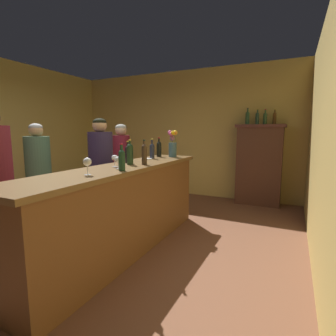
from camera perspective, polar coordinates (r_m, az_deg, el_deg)
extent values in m
plane|color=brown|center=(3.73, -17.27, -15.44)|extent=(8.18, 8.18, 0.00)
cube|color=#D3B159|center=(6.15, 3.11, 7.57)|extent=(5.37, 0.12, 2.82)
cube|color=brown|center=(3.22, -9.82, -9.38)|extent=(0.56, 2.94, 1.01)
cube|color=brown|center=(3.11, -10.06, -0.03)|extent=(0.64, 3.06, 0.05)
cube|color=#533023|center=(5.47, 19.32, 0.62)|extent=(0.85, 0.32, 1.60)
cube|color=#542E29|center=(5.43, 19.70, 8.68)|extent=(0.93, 0.38, 0.06)
cylinder|color=#3F2E1C|center=(3.19, -5.23, 2.70)|extent=(0.06, 0.06, 0.22)
sphere|color=#3F2E1C|center=(3.18, -5.25, 4.66)|extent=(0.06, 0.06, 0.06)
cylinder|color=#3F2E1C|center=(3.18, -5.26, 5.30)|extent=(0.03, 0.03, 0.07)
cylinder|color=black|center=(3.18, -5.27, 6.09)|extent=(0.03, 0.03, 0.02)
cylinder|color=black|center=(3.38, -8.74, 2.67)|extent=(0.08, 0.08, 0.19)
sphere|color=black|center=(3.38, -8.78, 4.24)|extent=(0.08, 0.08, 0.08)
cylinder|color=black|center=(3.37, -8.79, 4.93)|extent=(0.03, 0.03, 0.08)
cylinder|color=gold|center=(3.37, -8.81, 5.76)|extent=(0.03, 0.03, 0.02)
cylinder|color=#212531|center=(3.90, -3.52, 3.44)|extent=(0.07, 0.07, 0.18)
sphere|color=#212531|center=(3.90, -3.53, 4.79)|extent=(0.07, 0.07, 0.07)
cylinder|color=#212531|center=(3.89, -3.54, 5.52)|extent=(0.03, 0.03, 0.10)
cylinder|color=gold|center=(3.89, -3.54, 6.36)|extent=(0.03, 0.03, 0.02)
cylinder|color=#1B3B24|center=(2.73, -10.10, 1.31)|extent=(0.07, 0.07, 0.18)
sphere|color=#1B3B24|center=(2.72, -10.15, 3.22)|extent=(0.07, 0.07, 0.07)
cylinder|color=#1B3B24|center=(2.71, -10.17, 4.13)|extent=(0.03, 0.03, 0.09)
cylinder|color=#AE192B|center=(2.71, -10.20, 5.21)|extent=(0.03, 0.03, 0.02)
cylinder|color=#1F371D|center=(3.22, -8.34, 2.69)|extent=(0.08, 0.08, 0.22)
sphere|color=#1F371D|center=(3.21, -8.38, 4.63)|extent=(0.08, 0.08, 0.08)
cylinder|color=#1F371D|center=(3.21, -8.39, 5.29)|extent=(0.03, 0.03, 0.07)
cylinder|color=gold|center=(3.20, -8.41, 6.09)|extent=(0.03, 0.03, 0.02)
cylinder|color=black|center=(4.17, -1.99, 3.88)|extent=(0.08, 0.08, 0.20)
sphere|color=black|center=(4.16, -2.00, 5.28)|extent=(0.08, 0.08, 0.08)
cylinder|color=black|center=(4.16, -2.00, 5.91)|extent=(0.03, 0.03, 0.09)
cylinder|color=#B21C29|center=(4.16, -2.01, 6.65)|extent=(0.03, 0.03, 0.02)
cylinder|color=white|center=(2.89, -10.85, -0.13)|extent=(0.06, 0.06, 0.00)
cylinder|color=white|center=(2.88, -10.87, 0.56)|extent=(0.01, 0.01, 0.07)
ellipsoid|color=white|center=(2.87, -10.90, 1.87)|extent=(0.08, 0.08, 0.07)
cylinder|color=white|center=(3.05, -11.58, 0.29)|extent=(0.07, 0.07, 0.00)
cylinder|color=white|center=(3.05, -11.60, 0.96)|extent=(0.01, 0.01, 0.07)
ellipsoid|color=white|center=(3.04, -11.64, 2.23)|extent=(0.07, 0.07, 0.07)
ellipsoid|color=maroon|center=(3.04, -11.63, 1.88)|extent=(0.06, 0.06, 0.03)
cylinder|color=white|center=(2.55, -17.20, -1.43)|extent=(0.07, 0.07, 0.00)
cylinder|color=white|center=(2.54, -17.24, -0.46)|extent=(0.01, 0.01, 0.08)
ellipsoid|color=white|center=(2.53, -17.32, 1.33)|extent=(0.08, 0.08, 0.08)
cylinder|color=#3A5B66|center=(4.15, 1.01, 4.02)|extent=(0.13, 0.13, 0.23)
cylinder|color=#38602D|center=(4.13, 1.56, 6.02)|extent=(0.01, 0.01, 0.25)
sphere|color=orange|center=(4.13, 1.57, 7.72)|extent=(0.05, 0.05, 0.05)
cylinder|color=#38602D|center=(4.18, 1.55, 6.05)|extent=(0.01, 0.01, 0.25)
sphere|color=yellow|center=(4.18, 1.55, 7.75)|extent=(0.08, 0.08, 0.08)
cylinder|color=#38602D|center=(4.17, 0.92, 5.44)|extent=(0.01, 0.01, 0.16)
sphere|color=#B8598C|center=(4.17, 0.92, 6.54)|extent=(0.08, 0.08, 0.08)
cylinder|color=#38602D|center=(4.16, 0.44, 6.06)|extent=(0.01, 0.01, 0.25)
sphere|color=#D25385|center=(4.16, 0.44, 7.77)|extent=(0.08, 0.08, 0.08)
cylinder|color=#38602D|center=(4.12, 0.62, 5.88)|extent=(0.01, 0.01, 0.23)
sphere|color=#D44B82|center=(4.12, 0.62, 7.46)|extent=(0.06, 0.06, 0.06)
cylinder|color=#38602D|center=(4.09, 1.09, 6.01)|extent=(0.01, 0.01, 0.25)
sphere|color=yellow|center=(4.09, 1.09, 7.74)|extent=(0.07, 0.07, 0.07)
cylinder|color=white|center=(3.82, -4.71, 2.03)|extent=(0.16, 0.16, 0.01)
cylinder|color=#2A4C2F|center=(5.46, 17.05, 10.22)|extent=(0.08, 0.08, 0.21)
sphere|color=#2A4C2F|center=(5.47, 17.09, 11.32)|extent=(0.08, 0.08, 0.08)
cylinder|color=#2A4C2F|center=(5.47, 17.11, 11.81)|extent=(0.03, 0.03, 0.09)
cylinder|color=black|center=(5.48, 17.14, 12.38)|extent=(0.04, 0.04, 0.02)
cylinder|color=#2B4532|center=(5.44, 19.00, 10.06)|extent=(0.07, 0.07, 0.20)
sphere|color=#2B4532|center=(5.44, 19.05, 11.09)|extent=(0.07, 0.07, 0.07)
cylinder|color=#2B4532|center=(5.45, 19.07, 11.56)|extent=(0.03, 0.03, 0.09)
cylinder|color=gold|center=(5.45, 19.09, 12.11)|extent=(0.03, 0.03, 0.02)
cylinder|color=#2E4C2B|center=(5.42, 20.52, 9.93)|extent=(0.08, 0.08, 0.18)
sphere|color=#2E4C2B|center=(5.43, 20.57, 10.89)|extent=(0.08, 0.08, 0.08)
cylinder|color=#2E4C2B|center=(5.43, 20.60, 11.37)|extent=(0.03, 0.03, 0.09)
cylinder|color=#B11524|center=(5.43, 20.63, 11.94)|extent=(0.03, 0.03, 0.02)
cylinder|color=#4D2F12|center=(5.41, 22.34, 9.87)|extent=(0.07, 0.07, 0.19)
sphere|color=#4D2F12|center=(5.41, 22.39, 10.87)|extent=(0.07, 0.07, 0.07)
cylinder|color=#4D2F12|center=(5.42, 22.42, 11.32)|extent=(0.02, 0.02, 0.09)
cylinder|color=gold|center=(5.42, 22.45, 11.85)|extent=(0.03, 0.03, 0.02)
cylinder|color=#232B4F|center=(4.85, -9.97, -4.80)|extent=(0.22, 0.22, 0.78)
cylinder|color=maroon|center=(4.75, -10.17, 3.41)|extent=(0.30, 0.30, 0.61)
sphere|color=#D4AF89|center=(4.73, -10.30, 8.20)|extent=(0.21, 0.21, 0.21)
ellipsoid|color=#ADAFA4|center=(4.73, -10.31, 8.76)|extent=(0.20, 0.20, 0.11)
cylinder|color=brown|center=(3.47, -32.81, -10.57)|extent=(0.24, 0.24, 0.86)
cylinder|color=maroon|center=(4.33, -26.12, -6.93)|extent=(0.25, 0.25, 0.81)
cylinder|color=#446C50|center=(4.21, -26.71, 2.26)|extent=(0.35, 0.35, 0.58)
sphere|color=tan|center=(4.20, -27.03, 7.40)|extent=(0.19, 0.19, 0.19)
ellipsoid|color=#A9ACA9|center=(4.20, -27.07, 7.99)|extent=(0.18, 0.18, 0.11)
cylinder|color=#2A3646|center=(4.06, -14.20, -7.13)|extent=(0.26, 0.26, 0.83)
cylinder|color=#2C2343|center=(3.93, -14.56, 3.16)|extent=(0.36, 0.36, 0.62)
sphere|color=tan|center=(3.92, -14.77, 9.04)|extent=(0.20, 0.20, 0.20)
ellipsoid|color=black|center=(3.92, -14.80, 9.71)|extent=(0.19, 0.19, 0.11)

